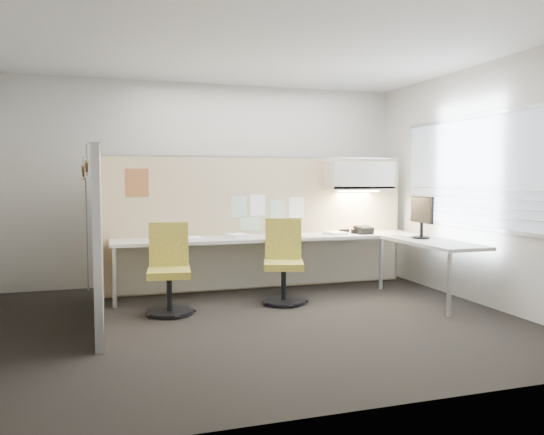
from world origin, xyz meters
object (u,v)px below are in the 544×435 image
object	(u,v)px
monitor	(422,214)
phone	(364,230)
chair_left	(169,272)
desk	(299,247)
chair_right	(283,264)

from	to	relation	value
monitor	phone	world-z (taller)	monitor
chair_left	monitor	bearing A→B (deg)	4.28
chair_left	phone	size ratio (longest dim) A/B	4.30
desk	phone	distance (m)	0.96
desk	chair_left	distance (m)	1.79
chair_right	monitor	xyz separation A→B (m)	(1.72, -0.24, 0.57)
monitor	chair_right	bearing A→B (deg)	85.64
desk	monitor	world-z (taller)	monitor
chair_right	phone	bearing A→B (deg)	37.51
chair_right	monitor	world-z (taller)	monitor
chair_left	chair_right	world-z (taller)	chair_right
desk	chair_right	world-z (taller)	chair_right
chair_right	phone	world-z (taller)	chair_right
desk	phone	size ratio (longest dim) A/B	17.70
desk	monitor	distance (m)	1.58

